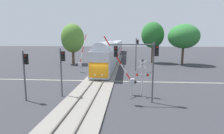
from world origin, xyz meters
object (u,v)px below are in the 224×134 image
(crossing_signal_mast, at_px, (142,74))
(oak_behind_train, at_px, (73,38))
(maple_right_background, at_px, (184,36))
(crossing_gate_far, at_px, (80,61))
(traffic_signal_far_side, at_px, (137,49))
(oak_far_right, at_px, (153,35))
(traffic_signal_near_left, at_px, (25,68))
(commuter_train, at_px, (114,49))
(traffic_signal_median, at_px, (62,65))
(crossing_gate_near, at_px, (128,76))
(traffic_signal_near_right, at_px, (141,57))

(crossing_signal_mast, bearing_deg, oak_behind_train, 120.80)
(crossing_signal_mast, bearing_deg, maple_right_background, 65.97)
(crossing_signal_mast, height_order, crossing_gate_far, crossing_gate_far)
(traffic_signal_far_side, bearing_deg, oak_behind_train, 148.56)
(oak_far_right, bearing_deg, maple_right_background, -20.85)
(traffic_signal_far_side, bearing_deg, maple_right_background, 41.63)
(crossing_gate_far, height_order, maple_right_background, maple_right_background)
(traffic_signal_near_left, distance_m, maple_right_background, 35.58)
(commuter_train, distance_m, oak_far_right, 14.17)
(commuter_train, relative_size, oak_far_right, 6.55)
(crossing_signal_mast, bearing_deg, traffic_signal_far_side, 89.52)
(crossing_gate_far, relative_size, traffic_signal_far_side, 1.12)
(traffic_signal_median, bearing_deg, oak_behind_train, 103.70)
(crossing_gate_near, xyz_separation_m, traffic_signal_near_left, (-9.94, -2.71, 1.25))
(commuter_train, xyz_separation_m, oak_behind_train, (-8.79, -12.57, 3.30))
(maple_right_background, bearing_deg, commuter_train, 145.15)
(crossing_signal_mast, xyz_separation_m, maple_right_background, (11.14, 24.99, 4.03))
(traffic_signal_far_side, bearing_deg, crossing_signal_mast, -90.48)
(traffic_signal_near_right, relative_size, oak_far_right, 0.58)
(commuter_train, distance_m, traffic_signal_near_right, 38.95)
(crossing_signal_mast, height_order, traffic_signal_near_right, traffic_signal_near_right)
(crossing_signal_mast, relative_size, crossing_gate_far, 0.58)
(crossing_gate_near, distance_m, oak_behind_train, 27.28)
(crossing_gate_near, bearing_deg, traffic_signal_near_left, -164.74)
(crossing_signal_mast, xyz_separation_m, traffic_signal_near_left, (-11.37, -2.37, 0.87))
(crossing_gate_far, distance_m, traffic_signal_median, 14.11)
(crossing_gate_near, height_order, oak_behind_train, oak_behind_train)
(crossing_signal_mast, distance_m, traffic_signal_median, 8.39)
(commuter_train, bearing_deg, traffic_signal_far_side, -75.15)
(traffic_signal_median, xyz_separation_m, traffic_signal_near_right, (7.97, -1.22, 0.95))
(traffic_signal_near_right, xyz_separation_m, traffic_signal_far_side, (0.45, 17.15, -0.27))
(crossing_gate_near, height_order, oak_far_right, oak_far_right)
(crossing_gate_far, bearing_deg, traffic_signal_far_side, 11.13)
(traffic_signal_near_right, xyz_separation_m, maple_right_background, (11.47, 26.94, 2.11))
(crossing_signal_mast, relative_size, oak_far_right, 0.40)
(commuter_train, height_order, oak_behind_train, oak_behind_train)
(traffic_signal_near_right, bearing_deg, traffic_signal_near_left, -177.79)
(crossing_gate_far, relative_size, oak_behind_train, 0.73)
(crossing_gate_near, distance_m, crossing_gate_far, 15.43)
(traffic_signal_near_left, relative_size, traffic_signal_far_side, 0.81)
(traffic_signal_median, height_order, maple_right_background, maple_right_background)
(commuter_train, xyz_separation_m, crossing_gate_far, (-4.36, -23.39, -0.61))
(crossing_gate_far, bearing_deg, commuter_train, 79.43)
(traffic_signal_near_left, xyz_separation_m, oak_behind_train, (-2.96, 26.42, 2.72))
(oak_far_right, bearing_deg, commuter_train, 137.87)
(traffic_signal_near_left, bearing_deg, commuter_train, 81.50)
(crossing_gate_near, bearing_deg, crossing_signal_mast, -13.39)
(crossing_signal_mast, xyz_separation_m, crossing_gate_far, (-9.91, 13.23, -0.32))
(crossing_gate_near, relative_size, traffic_signal_near_right, 1.10)
(commuter_train, xyz_separation_m, traffic_signal_far_side, (5.68, -21.41, 1.36))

